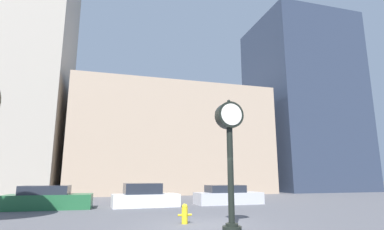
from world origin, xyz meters
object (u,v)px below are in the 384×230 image
(car_silver, at_px, (228,196))
(fire_hydrant_near, at_px, (185,214))
(car_white, at_px, (145,197))
(car_green, at_px, (48,199))
(street_clock, at_px, (230,140))

(car_silver, height_order, fire_hydrant_near, car_silver)
(car_white, relative_size, fire_hydrant_near, 5.39)
(car_green, bearing_deg, street_clock, -49.11)
(car_green, distance_m, fire_hydrant_near, 9.66)
(street_clock, distance_m, car_green, 12.09)
(car_silver, bearing_deg, street_clock, -113.58)
(street_clock, bearing_deg, car_silver, 68.29)
(street_clock, bearing_deg, car_green, 129.32)
(car_white, relative_size, car_silver, 0.90)
(car_green, bearing_deg, fire_hydrant_near, -48.41)
(car_white, height_order, car_silver, car_white)
(car_silver, distance_m, fire_hydrant_near, 9.04)
(street_clock, distance_m, car_silver, 10.33)
(car_white, distance_m, car_silver, 5.68)
(car_green, relative_size, car_white, 1.15)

